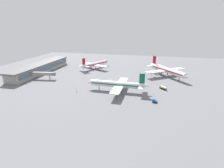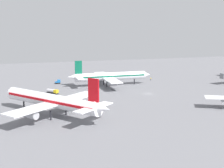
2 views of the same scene
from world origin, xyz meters
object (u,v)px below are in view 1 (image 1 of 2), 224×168
Objects in this scene: airplane_at_gate at (118,84)px; baggage_tug at (154,101)px; ground_crew_worker at (77,91)px; airplane_taxiing at (167,70)px; fuel_truck at (163,88)px; airplane_distant at (95,64)px.

airplane_at_gate is 31.27m from baggage_tug.
airplane_at_gate is at bearing 112.54° from ground_crew_worker.
airplane_taxiing is 13.50× the size of baggage_tug.
airplane_at_gate is 29.08× the size of ground_crew_worker.
fuel_truck is 1.70× the size of baggage_tug.
fuel_truck is 3.49× the size of ground_crew_worker.
airplane_taxiing is at bearing -74.61° from airplane_distant.
baggage_tug is (66.34, -10.50, -4.95)m from airplane_taxiing.
airplane_at_gate is 1.05× the size of airplane_taxiing.
ground_crew_worker is (9.39, -29.32, -4.54)m from airplane_at_gate.
ground_crew_worker is at bearing 18.14° from airplane_at_gate.
ground_crew_worker is at bearing 64.65° from fuel_truck.
airplane_distant is at bearing -166.73° from ground_crew_worker.
ground_crew_worker is (61.10, -67.13, -5.25)m from airplane_taxiing.
ground_crew_worker is (21.64, -62.92, -0.54)m from fuel_truck.
airplane_distant is (-66.84, -40.69, -0.31)m from airplane_at_gate.
airplane_taxiing is at bearing -125.79° from airplane_at_gate.
baggage_tug is (26.88, -6.29, -0.23)m from fuel_truck.
fuel_truck is at bearing -159.58° from airplane_at_gate.
fuel_truck is (39.46, -4.21, -4.71)m from airplane_taxiing.
airplane_at_gate is at bearing -20.34° from baggage_tug.
airplane_at_gate is 8.32× the size of fuel_truck.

